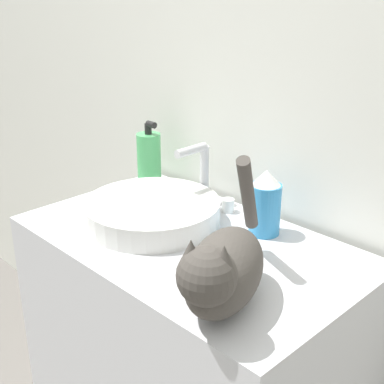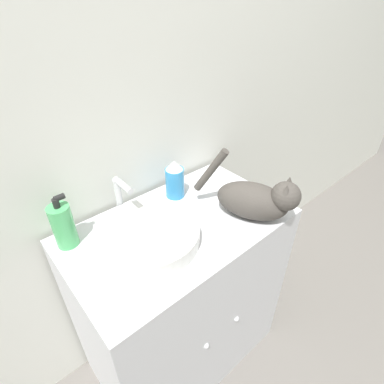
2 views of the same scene
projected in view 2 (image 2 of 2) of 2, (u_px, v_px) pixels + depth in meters
The scene contains 7 objects.
wall_back at pixel (123, 90), 1.01m from camera, with size 6.00×0.05×2.50m.
vanity_cabinet at pixel (182, 297), 1.31m from camera, with size 0.81×0.50×0.84m.
sink_basin at pixel (149, 235), 0.98m from camera, with size 0.33×0.33×0.06m.
faucet at pixel (121, 200), 1.06m from camera, with size 0.20×0.11×0.17m.
cat at pixel (257, 199), 1.06m from camera, with size 0.23×0.37×0.25m.
soap_bottle at pixel (63, 225), 0.94m from camera, with size 0.07×0.07×0.19m.
spray_bottle at pixel (175, 179), 1.17m from camera, with size 0.07×0.07×0.16m.
Camera 2 is at (-0.50, -0.40, 1.54)m, focal length 28.00 mm.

